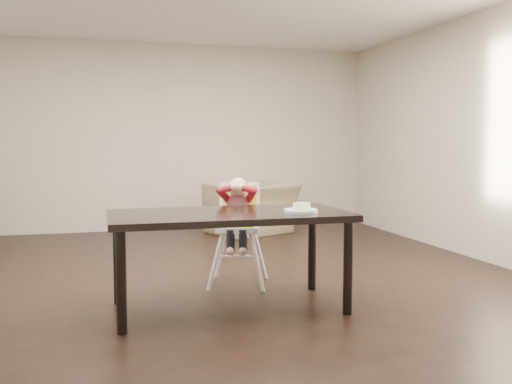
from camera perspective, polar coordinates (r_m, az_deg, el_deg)
ground at (r=5.15m, az=-3.99°, el=-9.41°), size 7.00×7.00×0.00m
room_walls at (r=5.02m, az=-4.13°, el=11.57°), size 6.02×7.02×2.71m
dining_table at (r=4.35m, az=-2.72°, el=-3.07°), size 1.80×0.90×0.75m
high_chair at (r=5.12m, az=-1.77°, el=-1.72°), size 0.51×0.51×0.97m
plate at (r=4.32m, az=4.55°, el=-1.72°), size 0.32×0.32×0.07m
armchair at (r=8.00m, az=-0.47°, el=-0.81°), size 1.27×1.08×0.94m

